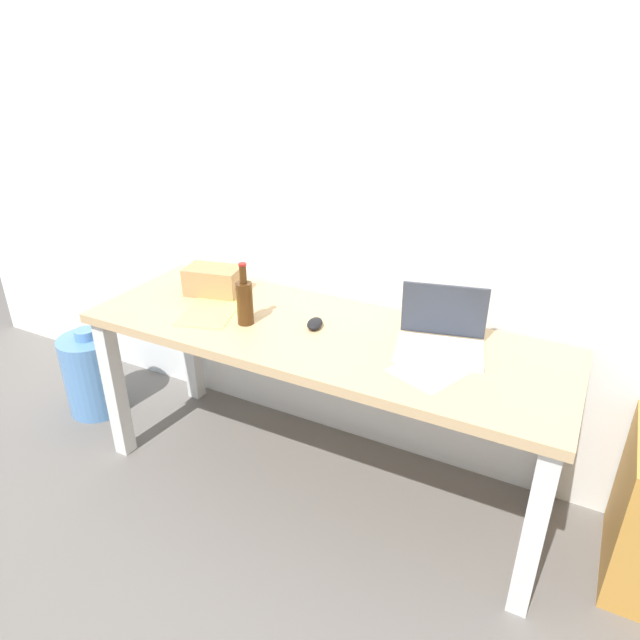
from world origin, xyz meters
The scene contains 10 objects.
ground_plane centered at (0.00, 0.00, 0.00)m, with size 8.00×8.00×0.00m, color slate.
back_wall centered at (0.00, 0.39, 1.30)m, with size 5.20×0.08×2.60m, color white.
desk centered at (0.00, 0.00, 0.65)m, with size 1.97×0.66×0.75m.
laptop_right centered at (0.47, 0.09, 0.80)m, with size 0.36×0.30×0.23m.
beer_bottle centered at (-0.30, -0.08, 0.85)m, with size 0.07×0.07×0.26m.
computer_mouse centered at (-0.03, 0.02, 0.77)m, with size 0.06×0.10×0.03m, color black.
cardboard_box centered at (-0.61, 0.11, 0.81)m, with size 0.25×0.15×0.13m, color tan.
paper_sheet_front_left centered at (-0.50, -0.06, 0.75)m, with size 0.21×0.30×0.00m, color #F4E06B.
paper_sheet_front_right centered at (0.49, -0.06, 0.75)m, with size 0.21×0.30×0.00m, color white.
water_cooler_jug centered at (-1.31, -0.07, 0.22)m, with size 0.30×0.30×0.48m.
Camera 1 is at (0.92, -1.78, 1.78)m, focal length 31.65 mm.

